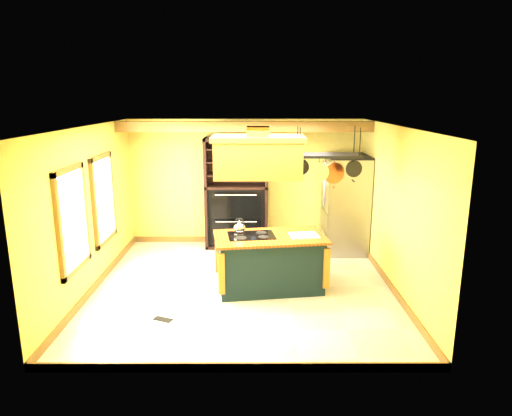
{
  "coord_description": "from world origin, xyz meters",
  "views": [
    {
      "loc": [
        0.2,
        -7.24,
        3.15
      ],
      "look_at": [
        0.22,
        0.3,
        1.31
      ],
      "focal_mm": 32.0,
      "sensor_mm": 36.0,
      "label": 1
    }
  ],
  "objects_px": {
    "pot_rack": "(327,161)",
    "refrigerator": "(345,206)",
    "range_hood": "(258,155)",
    "kitchen_island": "(270,262)",
    "hutch": "(237,205)"
  },
  "relations": [
    {
      "from": "kitchen_island",
      "to": "hutch",
      "type": "height_order",
      "value": "hutch"
    },
    {
      "from": "range_hood",
      "to": "kitchen_island",
      "type": "bearing_deg",
      "value": 0.14
    },
    {
      "from": "kitchen_island",
      "to": "hutch",
      "type": "distance_m",
      "value": 2.42
    },
    {
      "from": "refrigerator",
      "to": "hutch",
      "type": "height_order",
      "value": "hutch"
    },
    {
      "from": "pot_rack",
      "to": "hutch",
      "type": "distance_m",
      "value": 3.04
    },
    {
      "from": "refrigerator",
      "to": "hutch",
      "type": "distance_m",
      "value": 2.28
    },
    {
      "from": "range_hood",
      "to": "pot_rack",
      "type": "height_order",
      "value": "same"
    },
    {
      "from": "range_hood",
      "to": "refrigerator",
      "type": "height_order",
      "value": "range_hood"
    },
    {
      "from": "pot_rack",
      "to": "refrigerator",
      "type": "distance_m",
      "value": 2.39
    },
    {
      "from": "pot_rack",
      "to": "kitchen_island",
      "type": "bearing_deg",
      "value": -179.85
    },
    {
      "from": "hutch",
      "to": "range_hood",
      "type": "bearing_deg",
      "value": -79.15
    },
    {
      "from": "kitchen_island",
      "to": "pot_rack",
      "type": "xyz_separation_m",
      "value": [
        0.91,
        0.0,
        1.69
      ]
    },
    {
      "from": "range_hood",
      "to": "hutch",
      "type": "relative_size",
      "value": 0.62
    },
    {
      "from": "pot_rack",
      "to": "hutch",
      "type": "height_order",
      "value": "pot_rack"
    },
    {
      "from": "refrigerator",
      "to": "kitchen_island",
      "type": "bearing_deg",
      "value": -129.58
    }
  ]
}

